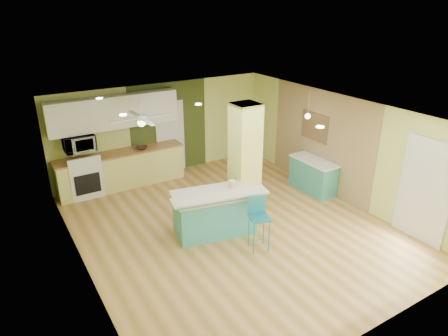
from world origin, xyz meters
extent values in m
cube|color=olive|center=(0.00, 0.00, -0.01)|extent=(6.00, 7.00, 0.01)
cube|color=white|center=(0.00, 0.00, 2.50)|extent=(6.00, 7.00, 0.01)
cube|color=#CBD773|center=(0.00, 3.50, 1.25)|extent=(6.00, 0.01, 2.50)
cube|color=#CBD773|center=(0.00, -3.50, 1.25)|extent=(6.00, 0.01, 2.50)
cube|color=#CBD773|center=(-3.00, 0.00, 1.25)|extent=(0.01, 7.00, 2.50)
cube|color=#CBD773|center=(3.00, 0.00, 1.25)|extent=(0.01, 7.00, 2.50)
cube|color=#876E4D|center=(2.99, 0.60, 1.25)|extent=(0.02, 3.40, 2.50)
cube|color=#38461C|center=(0.20, 3.49, 1.25)|extent=(2.20, 0.02, 2.50)
cube|color=silver|center=(0.20, 3.46, 1.00)|extent=(0.82, 0.05, 2.00)
cube|color=silver|center=(2.97, -2.30, 1.05)|extent=(0.04, 1.08, 2.10)
cube|color=#D8DE67|center=(0.65, 0.50, 1.25)|extent=(0.55, 0.55, 2.50)
cube|color=#DCD973|center=(-1.30, 3.20, 0.45)|extent=(3.20, 0.60, 0.90)
cube|color=#946133|center=(-1.30, 3.20, 0.92)|extent=(3.25, 0.63, 0.04)
cube|color=white|center=(-2.25, 3.20, 0.45)|extent=(0.76, 0.64, 0.90)
cube|color=black|center=(-2.25, 2.87, 0.42)|extent=(0.59, 0.02, 0.50)
cube|color=white|center=(-2.25, 2.90, 0.99)|extent=(0.76, 0.06, 0.18)
cube|color=white|center=(-1.30, 3.32, 1.95)|extent=(3.20, 0.34, 0.80)
imported|color=silver|center=(-2.25, 3.20, 1.35)|extent=(0.70, 0.48, 0.39)
cylinder|color=silver|center=(-1.10, 2.00, 2.30)|extent=(0.03, 0.03, 0.40)
cylinder|color=silver|center=(-1.10, 2.00, 2.10)|extent=(0.24, 0.24, 0.10)
sphere|color=white|center=(-1.10, 2.00, 1.98)|extent=(0.18, 0.18, 0.18)
cylinder|color=white|center=(2.65, 0.75, 2.19)|extent=(0.01, 0.01, 0.62)
sphere|color=white|center=(2.65, 0.75, 1.88)|extent=(0.14, 0.14, 0.14)
cube|color=brown|center=(2.96, 0.80, 1.55)|extent=(0.03, 0.90, 0.70)
cube|color=teal|center=(-0.39, 0.05, 0.42)|extent=(1.71, 1.09, 0.84)
cube|color=beige|center=(-0.39, 0.05, 0.86)|extent=(1.82, 1.20, 0.05)
cube|color=teal|center=(-0.47, -0.32, 0.94)|extent=(1.77, 0.49, 0.12)
cube|color=beige|center=(-0.47, -0.32, 1.00)|extent=(1.95, 0.77, 0.04)
cylinder|color=teal|center=(-0.18, -1.06, 0.34)|extent=(0.02, 0.02, 0.68)
cylinder|color=teal|center=(0.10, -1.14, 0.34)|extent=(0.02, 0.02, 0.68)
cylinder|color=teal|center=(-0.10, -0.77, 0.34)|extent=(0.02, 0.02, 0.68)
cylinder|color=teal|center=(0.19, -0.86, 0.34)|extent=(0.02, 0.02, 0.68)
cube|color=teal|center=(0.00, -0.96, 0.69)|extent=(0.45, 0.45, 0.03)
cube|color=teal|center=(0.05, -0.80, 0.89)|extent=(0.35, 0.13, 0.38)
cube|color=teal|center=(2.70, 0.45, 0.39)|extent=(0.51, 1.23, 0.79)
cube|color=white|center=(2.70, 0.45, 0.81)|extent=(0.54, 1.28, 0.04)
imported|color=#3A2417|center=(-0.76, 3.12, 0.98)|extent=(0.39, 0.39, 0.07)
cylinder|color=yellow|center=(0.07, 0.11, 0.96)|extent=(0.14, 0.14, 0.15)
camera|label=1|loc=(-3.99, -6.19, 4.46)|focal=32.00mm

